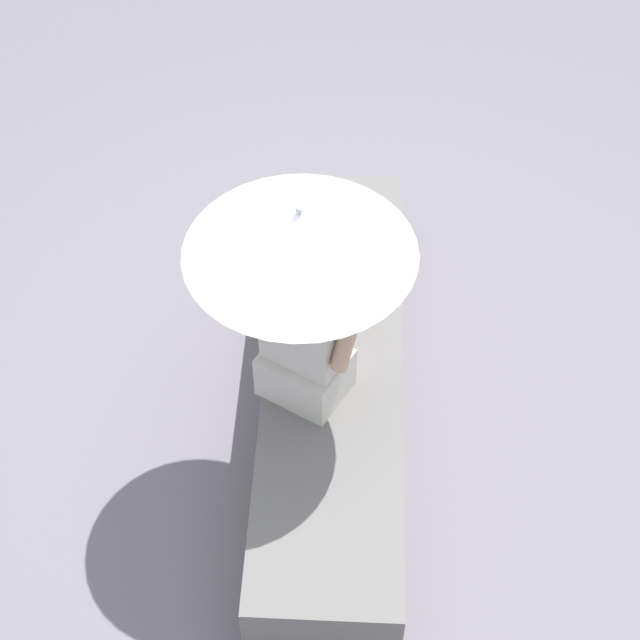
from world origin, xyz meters
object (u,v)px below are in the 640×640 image
at_px(person_seated, 304,329).
at_px(handbag_black, 335,225).
at_px(parasol, 300,233).
at_px(magazine, 354,300).

height_order(person_seated, handbag_black, person_seated).
bearing_deg(parasol, person_seated, 15.60).
relative_size(handbag_black, magazine, 1.19).
distance_m(handbag_black, magazine, 0.38).
distance_m(person_seated, parasol, 0.49).
bearing_deg(person_seated, magazine, 159.04).
bearing_deg(parasol, handbag_black, 172.21).
height_order(person_seated, magazine, person_seated).
bearing_deg(handbag_black, person_seated, -6.30).
distance_m(parasol, magazine, 1.00).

